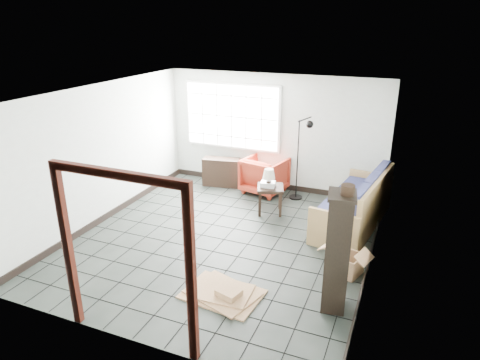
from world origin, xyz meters
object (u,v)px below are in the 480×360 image
at_px(tall_shelf, 337,252).
at_px(armchair, 265,173).
at_px(futon_sofa, 357,207).
at_px(side_table, 270,191).

bearing_deg(tall_shelf, armchair, 113.35).
relative_size(futon_sofa, tall_shelf, 1.47).
xyz_separation_m(futon_sofa, armchair, (-2.16, 0.93, 0.07)).
height_order(side_table, tall_shelf, tall_shelf).
bearing_deg(futon_sofa, armchair, 165.25).
relative_size(armchair, tall_shelf, 0.53).
height_order(futon_sofa, armchair, futon_sofa).
relative_size(side_table, tall_shelf, 0.39).
relative_size(futon_sofa, side_table, 3.80).
distance_m(side_table, tall_shelf, 3.12).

